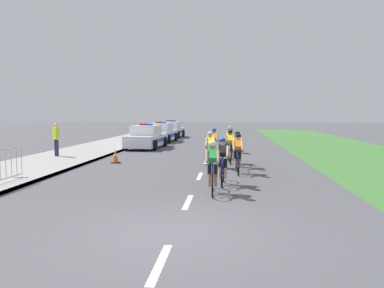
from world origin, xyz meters
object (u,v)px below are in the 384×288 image
(crowd_barrier_middle, at_px, (0,167))
(cyclist_seventh, at_px, (214,143))
(cyclist_second, at_px, (223,160))
(police_car_second, at_px, (161,133))
(cyclist_fourth, at_px, (210,149))
(traffic_cone_near, at_px, (115,156))
(cyclist_eighth, at_px, (230,139))
(police_car_third, at_px, (171,130))
(cyclist_fifth, at_px, (238,149))
(police_car_nearest, at_px, (147,138))
(cyclist_sixth, at_px, (230,146))
(spectator_closest, at_px, (56,137))
(cyclist_lead, at_px, (213,166))
(cyclist_third, at_px, (238,153))

(crowd_barrier_middle, bearing_deg, cyclist_seventh, 51.85)
(cyclist_second, height_order, police_car_second, police_car_second)
(cyclist_fourth, bearing_deg, traffic_cone_near, 167.80)
(cyclist_eighth, bearing_deg, police_car_third, 112.94)
(cyclist_fifth, relative_size, police_car_nearest, 0.38)
(cyclist_sixth, height_order, spectator_closest, spectator_closest)
(cyclist_eighth, bearing_deg, cyclist_second, -91.58)
(cyclist_seventh, bearing_deg, traffic_cone_near, -154.40)
(cyclist_fifth, bearing_deg, cyclist_seventh, 111.23)
(cyclist_seventh, height_order, cyclist_eighth, same)
(cyclist_fifth, xyz_separation_m, traffic_cone_near, (-5.53, 0.82, -0.48))
(police_car_nearest, bearing_deg, spectator_closest, -119.83)
(cyclist_lead, height_order, traffic_cone_near, cyclist_lead)
(police_car_second, bearing_deg, police_car_third, 90.00)
(cyclist_third, xyz_separation_m, cyclist_fifth, (0.05, 1.65, 0.00))
(cyclist_second, distance_m, cyclist_seventh, 6.87)
(cyclist_sixth, height_order, police_car_second, police_car_second)
(cyclist_lead, relative_size, police_car_third, 0.39)
(police_car_third, xyz_separation_m, crowd_barrier_middle, (-1.73, -23.49, -0.03))
(cyclist_third, xyz_separation_m, police_car_second, (-5.61, 14.95, -0.11))
(police_car_third, height_order, traffic_cone_near, police_car_third)
(cyclist_second, height_order, police_car_third, police_car_third)
(cyclist_sixth, xyz_separation_m, police_car_second, (-5.32, 12.07, -0.11))
(police_car_third, distance_m, traffic_cone_near, 17.65)
(crowd_barrier_middle, xyz_separation_m, spectator_closest, (-1.59, 7.22, 0.44))
(cyclist_fourth, distance_m, cyclist_eighth, 6.00)
(cyclist_sixth, distance_m, spectator_closest, 8.70)
(cyclist_eighth, xyz_separation_m, crowd_barrier_middle, (-7.08, -10.84, -0.14))
(cyclist_fourth, relative_size, cyclist_eighth, 1.00)
(police_car_third, height_order, crowd_barrier_middle, police_car_third)
(cyclist_third, bearing_deg, cyclist_lead, -102.37)
(police_car_second, bearing_deg, cyclist_fourth, -71.43)
(crowd_barrier_middle, bearing_deg, police_car_second, 84.62)
(cyclist_sixth, height_order, police_car_third, police_car_third)
(police_car_nearest, xyz_separation_m, traffic_cone_near, (0.12, -7.16, -0.37))
(cyclist_fifth, distance_m, spectator_closest, 9.24)
(police_car_nearest, bearing_deg, police_car_third, 90.00)
(cyclist_third, xyz_separation_m, cyclist_sixth, (-0.29, 2.87, 0.00))
(cyclist_fourth, relative_size, police_car_third, 0.39)
(cyclist_eighth, relative_size, traffic_cone_near, 2.69)
(cyclist_fifth, relative_size, crowd_barrier_middle, 0.74)
(cyclist_fourth, height_order, cyclist_eighth, same)
(cyclist_seventh, bearing_deg, cyclist_fifth, -68.77)
(cyclist_fifth, bearing_deg, cyclist_eighth, 92.99)
(cyclist_fifth, xyz_separation_m, cyclist_seventh, (-1.14, 2.92, 0.00))
(cyclist_seventh, relative_size, traffic_cone_near, 2.68)
(cyclist_fifth, bearing_deg, cyclist_third, -91.60)
(cyclist_lead, relative_size, cyclist_third, 1.00)
(cyclist_fifth, bearing_deg, cyclist_fourth, -173.41)
(cyclist_fifth, relative_size, traffic_cone_near, 2.69)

